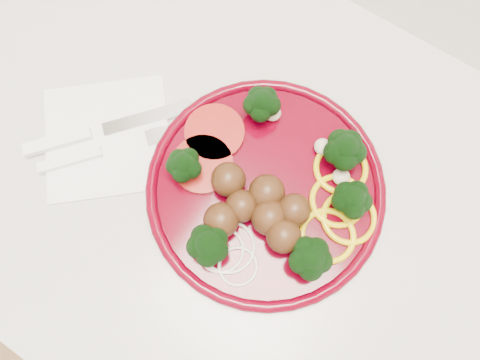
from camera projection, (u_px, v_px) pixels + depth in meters
The scene contains 5 objects.
counter at pixel (220, 226), 1.01m from camera, with size 2.40×0.60×0.90m.
plate at pixel (268, 191), 0.55m from camera, with size 0.29×0.29×0.06m.
napkin at pixel (108, 138), 0.58m from camera, with size 0.15×0.15×0.00m, color white.
knife at pixel (86, 134), 0.58m from camera, with size 0.15×0.17×0.01m.
fork at pixel (88, 155), 0.57m from camera, with size 0.13×0.15×0.01m.
Camera 1 is at (0.14, 1.57, 1.45)m, focal length 35.00 mm.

